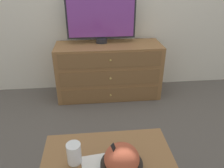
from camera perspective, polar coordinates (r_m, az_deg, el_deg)
name	(u,v)px	position (r m, az deg, el deg)	size (l,w,h in m)	color
ground_plane	(104,85)	(2.98, -1.99, -0.27)	(12.00, 12.00, 0.00)	#56514C
dresser	(109,71)	(2.62, -0.84, 3.53)	(1.21, 0.45, 0.64)	olive
tv	(101,16)	(2.52, -2.89, 17.35)	(0.77, 0.13, 0.57)	#232328
takeout_bowl	(122,161)	(1.18, 2.55, -19.41)	(0.22, 0.22, 0.17)	black
drink_cup	(74,154)	(1.24, -9.85, -17.63)	(0.08, 0.08, 0.12)	beige
napkin	(99,167)	(1.23, -3.31, -20.82)	(0.20, 0.20, 0.00)	white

